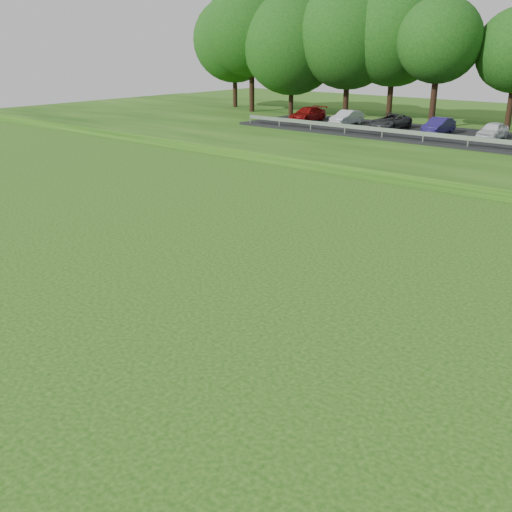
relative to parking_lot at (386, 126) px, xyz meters
The scene contains 1 object.
parking_lot is the anchor object (origin of this frame).
Camera 1 is at (-2.62, -9.13, 7.10)m, focal length 40.00 mm.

